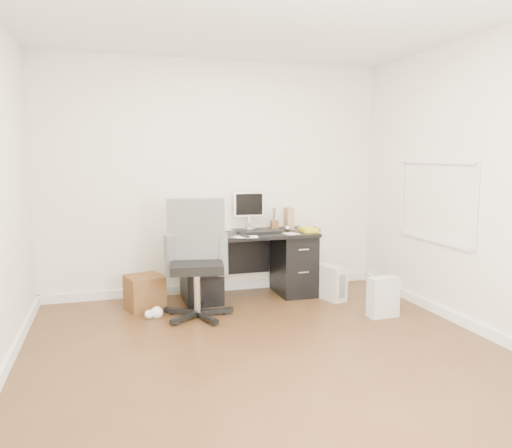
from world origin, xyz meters
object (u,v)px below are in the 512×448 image
(desk, at_px, (249,263))
(pc_tower, at_px, (330,282))
(keyboard, at_px, (259,232))
(office_chair, at_px, (197,260))
(wicker_basket, at_px, (145,292))
(lcd_monitor, at_px, (249,210))

(desk, xyz_separation_m, pc_tower, (0.86, -0.36, -0.21))
(desk, relative_size, pc_tower, 3.88)
(desk, distance_m, keyboard, 0.39)
(office_chair, bearing_deg, wicker_basket, 146.81)
(desk, height_order, keyboard, keyboard)
(wicker_basket, bearing_deg, lcd_monitor, 16.06)
(keyboard, relative_size, wicker_basket, 1.37)
(desk, relative_size, keyboard, 3.07)
(keyboard, height_order, wicker_basket, keyboard)
(lcd_monitor, bearing_deg, keyboard, -81.60)
(lcd_monitor, distance_m, office_chair, 1.17)
(office_chair, xyz_separation_m, pc_tower, (1.56, 0.22, -0.40))
(office_chair, bearing_deg, keyboard, 39.58)
(keyboard, xyz_separation_m, pc_tower, (0.76, -0.26, -0.57))
(keyboard, xyz_separation_m, wicker_basket, (-1.28, -0.04, -0.58))
(keyboard, relative_size, office_chair, 0.41)
(keyboard, bearing_deg, desk, 133.59)
(lcd_monitor, relative_size, pc_tower, 1.17)
(desk, distance_m, wicker_basket, 1.21)
(keyboard, bearing_deg, office_chair, -151.98)
(pc_tower, bearing_deg, keyboard, 144.52)
(desk, distance_m, pc_tower, 0.96)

